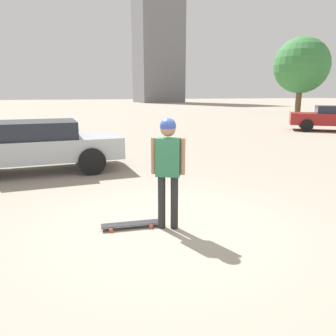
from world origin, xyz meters
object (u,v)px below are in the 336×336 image
object	(u,v)px
skateboard	(131,224)
car_parked_near	(32,145)
person	(168,160)
car_parked_far	(334,118)

from	to	relation	value
skateboard	car_parked_near	world-z (taller)	car_parked_near
person	skateboard	distance (m)	1.21
person	car_parked_near	bearing A→B (deg)	141.40
car_parked_near	car_parked_far	world-z (taller)	car_parked_far
person	car_parked_far	bearing A→B (deg)	63.55
skateboard	car_parked_far	xyz separation A→B (m)	(-14.13, -9.54, 0.70)
car_parked_near	car_parked_far	distance (m)	16.44
person	car_parked_far	distance (m)	16.71
person	car_parked_far	world-z (taller)	person
skateboard	person	bearing A→B (deg)	165.65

